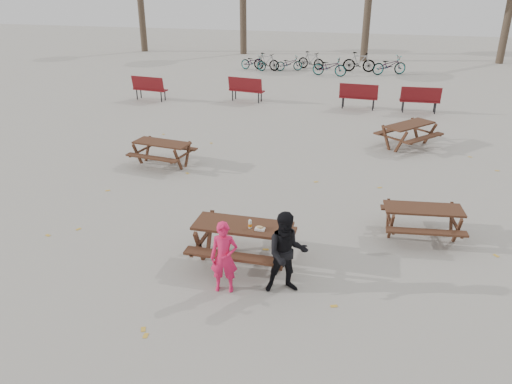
% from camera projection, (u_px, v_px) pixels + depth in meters
% --- Properties ---
extents(ground, '(80.00, 80.00, 0.00)m').
position_uv_depth(ground, '(243.00, 261.00, 9.43)').
color(ground, gray).
rests_on(ground, ground).
extents(main_picnic_table, '(1.80, 1.45, 0.78)m').
position_uv_depth(main_picnic_table, '(243.00, 234.00, 9.19)').
color(main_picnic_table, '#392114').
rests_on(main_picnic_table, ground).
extents(food_tray, '(0.18, 0.11, 0.03)m').
position_uv_depth(food_tray, '(260.00, 229.00, 8.92)').
color(food_tray, white).
rests_on(food_tray, main_picnic_table).
extents(bread_roll, '(0.14, 0.06, 0.05)m').
position_uv_depth(bread_roll, '(260.00, 227.00, 8.90)').
color(bread_roll, tan).
rests_on(bread_roll, food_tray).
extents(soda_bottle, '(0.07, 0.07, 0.17)m').
position_uv_depth(soda_bottle, '(250.00, 224.00, 8.97)').
color(soda_bottle, silver).
rests_on(soda_bottle, main_picnic_table).
extents(child, '(0.51, 0.38, 1.28)m').
position_uv_depth(child, '(224.00, 257.00, 8.32)').
color(child, '#DF1B50').
rests_on(child, ground).
extents(adult, '(0.85, 0.75, 1.46)m').
position_uv_depth(adult, '(287.00, 253.00, 8.28)').
color(adult, black).
rests_on(adult, ground).
extents(picnic_table_east, '(1.68, 1.42, 0.66)m').
position_uv_depth(picnic_table_east, '(422.00, 222.00, 10.16)').
color(picnic_table_east, '#392114').
rests_on(picnic_table_east, ground).
extents(picnic_table_north, '(1.74, 1.48, 0.68)m').
position_uv_depth(picnic_table_north, '(163.00, 154.00, 14.01)').
color(picnic_table_north, '#392114').
rests_on(picnic_table_north, ground).
extents(picnic_table_far, '(2.14, 2.19, 0.73)m').
position_uv_depth(picnic_table_far, '(408.00, 135.00, 15.50)').
color(picnic_table_far, '#392114').
rests_on(picnic_table_far, ground).
extents(park_bench_row, '(12.61, 1.48, 1.03)m').
position_uv_depth(park_bench_row, '(290.00, 93.00, 20.31)').
color(park_bench_row, maroon).
rests_on(park_bench_row, ground).
extents(bicycle_row, '(9.21, 2.68, 1.05)m').
position_uv_depth(bicycle_row, '(322.00, 63.00, 27.19)').
color(bicycle_row, black).
rests_on(bicycle_row, ground).
extents(fallen_leaves, '(11.00, 11.00, 0.01)m').
position_uv_depth(fallen_leaves, '(293.00, 208.00, 11.54)').
color(fallen_leaves, gold).
rests_on(fallen_leaves, ground).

